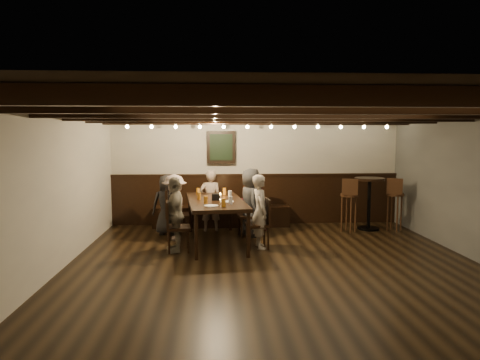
{
  "coord_description": "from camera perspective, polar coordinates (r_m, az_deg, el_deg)",
  "views": [
    {
      "loc": [
        -0.92,
        -6.15,
        2.02
      ],
      "look_at": [
        -0.5,
        1.3,
        1.23
      ],
      "focal_mm": 32.0,
      "sensor_mm": 36.0,
      "label": 1
    }
  ],
  "objects": [
    {
      "name": "candle",
      "position": [
        8.25,
        -2.67,
        -2.16
      ],
      "size": [
        0.05,
        0.05,
        0.05
      ],
      "primitive_type": "cylinder",
      "color": "beige",
      "rests_on": "dining_table"
    },
    {
      "name": "room",
      "position": [
        8.45,
        1.07,
        -0.41
      ],
      "size": [
        7.0,
        7.0,
        7.0
      ],
      "color": "black",
      "rests_on": "ground"
    },
    {
      "name": "pint_a",
      "position": [
        8.6,
        -5.63,
        -1.54
      ],
      "size": [
        0.07,
        0.07,
        0.14
      ],
      "primitive_type": "cylinder",
      "color": "#BF7219",
      "rests_on": "dining_table"
    },
    {
      "name": "pint_c",
      "position": [
        8.01,
        -5.49,
        -2.1
      ],
      "size": [
        0.07,
        0.07,
        0.14
      ],
      "primitive_type": "cylinder",
      "color": "#BF7219",
      "rests_on": "dining_table"
    },
    {
      "name": "pint_d",
      "position": [
        8.17,
        -1.34,
        -1.91
      ],
      "size": [
        0.07,
        0.07,
        0.14
      ],
      "primitive_type": "cylinder",
      "color": "silver",
      "rests_on": "dining_table"
    },
    {
      "name": "chair_left_near",
      "position": [
        8.44,
        -8.48,
        -5.8
      ],
      "size": [
        0.49,
        0.49,
        0.98
      ],
      "rotation": [
        0.0,
        0.0,
        -1.46
      ],
      "color": "black",
      "rests_on": "floor"
    },
    {
      "name": "person_bench_centre",
      "position": [
        9.01,
        -3.99,
        -2.76
      ],
      "size": [
        0.5,
        0.36,
        1.29
      ],
      "primitive_type": "imported",
      "rotation": [
        0.0,
        0.0,
        3.25
      ],
      "color": "gray",
      "rests_on": "floor"
    },
    {
      "name": "dining_table",
      "position": [
        7.96,
        -3.27,
        -3.14
      ],
      "size": [
        1.21,
        2.28,
        0.82
      ],
      "rotation": [
        0.0,
        0.0,
        0.11
      ],
      "color": "black",
      "rests_on": "floor"
    },
    {
      "name": "chair_left_far",
      "position": [
        7.57,
        -8.34,
        -7.4
      ],
      "size": [
        0.44,
        0.44,
        0.88
      ],
      "rotation": [
        0.0,
        0.0,
        -1.46
      ],
      "color": "black",
      "rests_on": "floor"
    },
    {
      "name": "condiment_caddy",
      "position": [
        7.89,
        -3.24,
        -2.28
      ],
      "size": [
        0.15,
        0.1,
        0.12
      ],
      "primitive_type": "cube",
      "color": "black",
      "rests_on": "dining_table"
    },
    {
      "name": "pint_b",
      "position": [
        8.61,
        -2.09,
        -1.51
      ],
      "size": [
        0.07,
        0.07,
        0.14
      ],
      "primitive_type": "cylinder",
      "color": "#BF7219",
      "rests_on": "dining_table"
    },
    {
      "name": "plate_far",
      "position": [
        7.67,
        -1.7,
        -2.9
      ],
      "size": [
        0.24,
        0.24,
        0.01
      ],
      "primitive_type": "cylinder",
      "color": "white",
      "rests_on": "dining_table"
    },
    {
      "name": "bar_stool_right",
      "position": [
        9.62,
        19.9,
        -3.91
      ],
      "size": [
        0.4,
        0.41,
        1.13
      ],
      "rotation": [
        0.0,
        0.0,
        -0.49
      ],
      "color": "#382311",
      "rests_on": "floor"
    },
    {
      "name": "person_bench_right",
      "position": [
        8.99,
        1.83,
        -3.02
      ],
      "size": [
        0.64,
        0.52,
        1.21
      ],
      "primitive_type": "imported",
      "rotation": [
        0.0,
        0.0,
        3.25
      ],
      "color": "#561D21",
      "rests_on": "floor"
    },
    {
      "name": "person_left_near",
      "position": [
        8.38,
        -8.72,
        -3.57
      ],
      "size": [
        0.56,
        0.86,
        1.27
      ],
      "primitive_type": "imported",
      "rotation": [
        0.0,
        0.0,
        -1.46
      ],
      "color": "#AA9590",
      "rests_on": "floor"
    },
    {
      "name": "chair_right_far",
      "position": [
        7.72,
        2.46,
        -7.06
      ],
      "size": [
        0.45,
        0.45,
        0.89
      ],
      "rotation": [
        0.0,
        0.0,
        1.68
      ],
      "color": "black",
      "rests_on": "floor"
    },
    {
      "name": "pint_f",
      "position": [
        7.42,
        -1.28,
        -2.72
      ],
      "size": [
        0.07,
        0.07,
        0.14
      ],
      "primitive_type": "cylinder",
      "color": "silver",
      "rests_on": "dining_table"
    },
    {
      "name": "pint_g",
      "position": [
        7.16,
        -2.19,
        -3.05
      ],
      "size": [
        0.07,
        0.07,
        0.14
      ],
      "primitive_type": "cylinder",
      "color": "#BF7219",
      "rests_on": "dining_table"
    },
    {
      "name": "chair_right_near",
      "position": [
        8.59,
        1.22,
        -5.77
      ],
      "size": [
        0.43,
        0.43,
        0.86
      ],
      "rotation": [
        0.0,
        0.0,
        1.68
      ],
      "color": "black",
      "rests_on": "floor"
    },
    {
      "name": "high_top_table",
      "position": [
        9.53,
        16.85,
        -2.0
      ],
      "size": [
        0.63,
        0.63,
        1.11
      ],
      "color": "black",
      "rests_on": "floor"
    },
    {
      "name": "person_bench_left",
      "position": [
        8.82,
        -9.73,
        -3.24
      ],
      "size": [
        0.64,
        0.45,
        1.22
      ],
      "primitive_type": "imported",
      "rotation": [
        0.0,
        0.0,
        3.25
      ],
      "color": "#262628",
      "rests_on": "floor"
    },
    {
      "name": "person_left_far",
      "position": [
        7.49,
        -8.63,
        -4.55
      ],
      "size": [
        0.4,
        0.8,
        1.31
      ],
      "primitive_type": "imported",
      "rotation": [
        0.0,
        0.0,
        -1.46
      ],
      "color": "gray",
      "rests_on": "floor"
    },
    {
      "name": "pint_e",
      "position": [
        7.47,
        -4.59,
        -2.68
      ],
      "size": [
        0.07,
        0.07,
        0.14
      ],
      "primitive_type": "cylinder",
      "color": "#BF7219",
      "rests_on": "dining_table"
    },
    {
      "name": "bar_stool_left",
      "position": [
        9.23,
        14.3,
        -4.15
      ],
      "size": [
        0.37,
        0.39,
        1.13
      ],
      "rotation": [
        0.0,
        0.0,
        -0.24
      ],
      "color": "#382311",
      "rests_on": "floor"
    },
    {
      "name": "plate_near",
      "position": [
        7.24,
        -3.86,
        -3.45
      ],
      "size": [
        0.24,
        0.24,
        0.01
      ],
      "primitive_type": "cylinder",
      "color": "white",
      "rests_on": "dining_table"
    },
    {
      "name": "person_right_near",
      "position": [
        8.52,
        1.43,
        -3.02
      ],
      "size": [
        0.5,
        0.71,
        1.36
      ],
      "primitive_type": "imported",
      "rotation": [
        0.0,
        0.0,
        1.68
      ],
      "color": "#2A2A2D",
      "rests_on": "floor"
    },
    {
      "name": "person_right_far",
      "position": [
        7.65,
        2.7,
        -4.21
      ],
      "size": [
        0.37,
        0.51,
        1.32
      ],
      "primitive_type": "imported",
      "rotation": [
        0.0,
        0.0,
        1.68
      ],
      "color": "#AFA394",
      "rests_on": "floor"
    }
  ]
}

